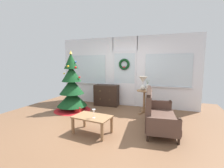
{
  "coord_description": "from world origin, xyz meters",
  "views": [
    {
      "loc": [
        1.59,
        -3.67,
        1.59
      ],
      "look_at": [
        0.05,
        0.55,
        1.0
      ],
      "focal_mm": 25.44,
      "sensor_mm": 36.0,
      "label": 1
    }
  ],
  "objects": [
    {
      "name": "wine_glass",
      "position": [
        0.07,
        -0.66,
        0.54
      ],
      "size": [
        0.08,
        0.08,
        0.2
      ],
      "color": "silver",
      "rests_on": "coffee_table"
    },
    {
      "name": "dresser_cabinet",
      "position": [
        -0.62,
        1.79,
        0.39
      ],
      "size": [
        0.92,
        0.48,
        0.78
      ],
      "color": "black",
      "rests_on": "ground"
    },
    {
      "name": "coffee_table",
      "position": [
        -0.02,
        -0.57,
        0.34
      ],
      "size": [
        0.89,
        0.61,
        0.4
      ],
      "color": "#8E6642",
      "rests_on": "ground"
    },
    {
      "name": "side_table",
      "position": [
        0.86,
        1.34,
        0.52
      ],
      "size": [
        0.5,
        0.48,
        0.74
      ],
      "color": "#8E6642",
      "rests_on": "ground"
    },
    {
      "name": "flower_vase",
      "position": [
        0.96,
        1.28,
        0.85
      ],
      "size": [
        0.11,
        0.1,
        0.35
      ],
      "color": "beige",
      "rests_on": "side_table"
    },
    {
      "name": "gift_box",
      "position": [
        -1.14,
        0.65,
        0.1
      ],
      "size": [
        0.2,
        0.18,
        0.2
      ],
      "primitive_type": "cube",
      "color": "red",
      "rests_on": "ground"
    },
    {
      "name": "back_wall_with_door",
      "position": [
        0.0,
        2.08,
        1.28
      ],
      "size": [
        5.2,
        0.19,
        2.55
      ],
      "color": "white",
      "rests_on": "ground"
    },
    {
      "name": "table_lamp",
      "position": [
        0.8,
        1.38,
        1.02
      ],
      "size": [
        0.28,
        0.28,
        0.44
      ],
      "color": "silver",
      "rests_on": "side_table"
    },
    {
      "name": "settee_sofa",
      "position": [
        1.32,
        0.23,
        0.38
      ],
      "size": [
        0.87,
        1.67,
        0.96
      ],
      "color": "black",
      "rests_on": "ground"
    },
    {
      "name": "christmas_tree",
      "position": [
        -1.48,
        0.8,
        0.72
      ],
      "size": [
        1.23,
        1.23,
        2.01
      ],
      "color": "#4C331E",
      "rests_on": "ground"
    },
    {
      "name": "ground_plane",
      "position": [
        0.0,
        0.0,
        0.0
      ],
      "size": [
        6.76,
        6.76,
        0.0
      ],
      "primitive_type": "plane",
      "color": "brown"
    }
  ]
}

